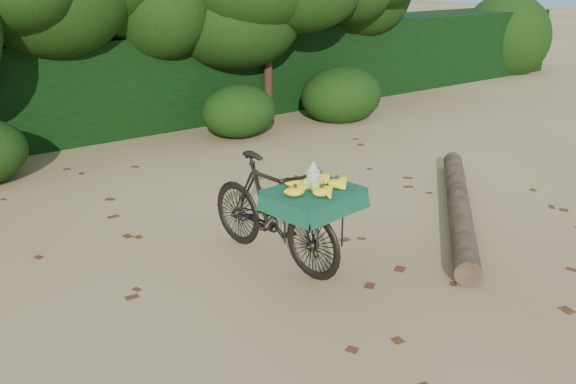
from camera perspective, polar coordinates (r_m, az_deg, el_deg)
ground at (r=7.40m, az=3.10°, el=-3.89°), size 80.00×80.00×0.00m
vendor_bicycle at (r=6.50m, az=-1.30°, el=-1.65°), size 0.96×2.01×1.18m
fallen_log at (r=8.18m, az=15.68°, el=-1.16°), size 3.07×2.81×0.28m
hedge_backdrop at (r=12.47m, az=-15.59°, el=9.84°), size 26.00×1.80×1.80m
tree_row at (r=11.36m, az=-17.76°, el=14.27°), size 14.50×2.00×4.00m
bush_clumps at (r=10.96m, az=-9.10°, el=6.52°), size 8.80×1.70×0.90m
leaf_litter at (r=7.87m, az=0.13°, el=-2.27°), size 7.00×7.30×0.01m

